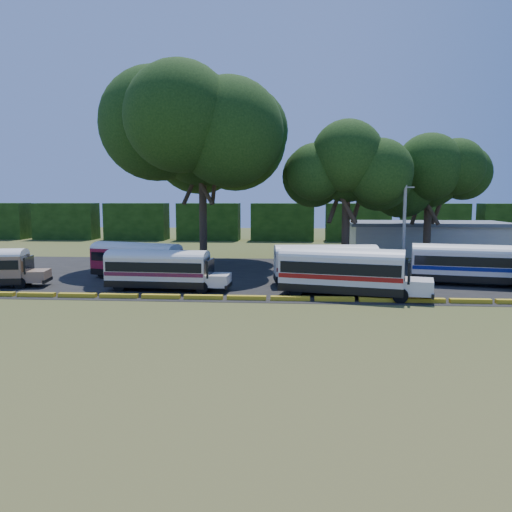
# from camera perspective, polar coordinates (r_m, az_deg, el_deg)

# --- Properties ---
(ground) EXTENTS (160.00, 160.00, 0.00)m
(ground) POSITION_cam_1_polar(r_m,az_deg,el_deg) (33.39, 1.33, -5.43)
(ground) COLOR #3B531B
(ground) RESTS_ON ground
(asphalt_strip) EXTENTS (64.00, 24.00, 0.02)m
(asphalt_strip) POSITION_cam_1_polar(r_m,az_deg,el_deg) (45.16, 3.36, -2.21)
(asphalt_strip) COLOR black
(asphalt_strip) RESTS_ON ground
(curb) EXTENTS (53.70, 0.45, 0.30)m
(curb) POSITION_cam_1_polar(r_m,az_deg,el_deg) (34.34, 1.42, -4.83)
(curb) COLOR gold
(curb) RESTS_ON ground
(terminal_building) EXTENTS (19.00, 9.00, 4.00)m
(terminal_building) POSITION_cam_1_polar(r_m,az_deg,el_deg) (64.90, 18.81, 1.99)
(terminal_building) COLOR beige
(terminal_building) RESTS_ON ground
(treeline_backdrop) EXTENTS (130.00, 4.00, 6.00)m
(treeline_backdrop) POSITION_cam_1_polar(r_m,az_deg,el_deg) (80.71, 3.04, 3.90)
(treeline_backdrop) COLOR black
(treeline_backdrop) RESTS_ON ground
(bus_red) EXTENTS (9.90, 5.05, 3.17)m
(bus_red) POSITION_cam_1_polar(r_m,az_deg,el_deg) (43.99, -13.28, -0.25)
(bus_red) COLOR black
(bus_red) RESTS_ON ground
(bus_cream_west) EXTENTS (9.49, 2.87, 3.08)m
(bus_cream_west) POSITION_cam_1_polar(r_m,az_deg,el_deg) (38.40, -10.87, -1.30)
(bus_cream_west) COLOR black
(bus_cream_west) RESTS_ON ground
(bus_cream_east) EXTENTS (10.15, 3.51, 3.27)m
(bus_cream_east) POSITION_cam_1_polar(r_m,az_deg,el_deg) (40.25, 8.23, -0.73)
(bus_cream_east) COLOR black
(bus_cream_east) RESTS_ON ground
(bus_white_red) EXTENTS (10.89, 5.00, 3.48)m
(bus_white_red) POSITION_cam_1_polar(r_m,az_deg,el_deg) (35.82, 10.10, -1.50)
(bus_white_red) COLOR black
(bus_white_red) RESTS_ON ground
(bus_white_blue) EXTENTS (10.27, 4.45, 3.28)m
(bus_white_blue) POSITION_cam_1_polar(r_m,az_deg,el_deg) (43.39, 23.03, -0.65)
(bus_white_blue) COLOR black
(bus_white_blue) RESTS_ON ground
(tree_west) EXTENTS (15.49, 15.49, 19.54)m
(tree_west) POSITION_cam_1_polar(r_m,az_deg,el_deg) (53.01, -6.19, 14.09)
(tree_west) COLOR #3C281E
(tree_west) RESTS_ON ground
(tree_center) EXTENTS (9.54, 9.54, 13.50)m
(tree_center) POSITION_cam_1_polar(r_m,az_deg,el_deg) (50.83, 10.36, 9.93)
(tree_center) COLOR #3C281E
(tree_center) RESTS_ON ground
(tree_east) EXTENTS (9.14, 9.14, 12.62)m
(tree_east) POSITION_cam_1_polar(r_m,az_deg,el_deg) (57.20, 19.20, 8.57)
(tree_east) COLOR #3C281E
(tree_east) RESTS_ON ground
(utility_pole) EXTENTS (1.60, 0.30, 8.33)m
(utility_pole) POSITION_cam_1_polar(r_m,az_deg,el_deg) (47.56, 16.56, 3.15)
(utility_pole) COLOR #99978B
(utility_pole) RESTS_ON ground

